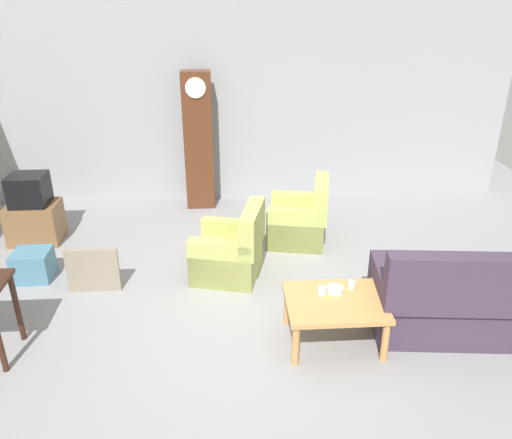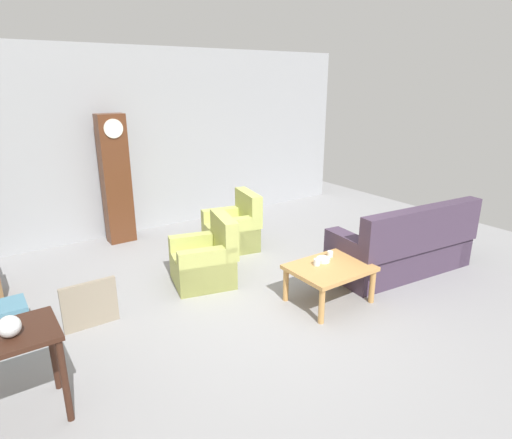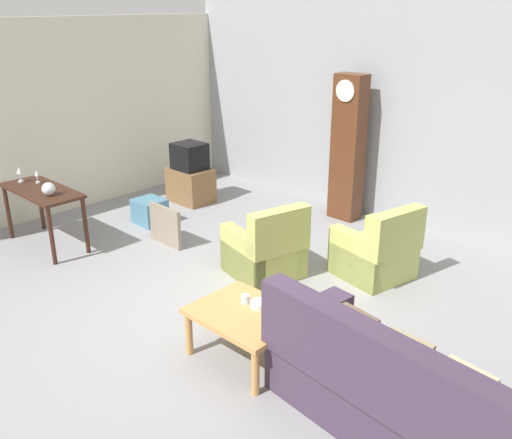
# 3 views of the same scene
# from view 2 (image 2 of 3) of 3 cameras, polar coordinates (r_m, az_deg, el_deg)

# --- Properties ---
(ground_plane) EXTENTS (10.40, 10.40, 0.00)m
(ground_plane) POSITION_cam_2_polar(r_m,az_deg,el_deg) (5.48, 1.69, -10.86)
(ground_plane) COLOR gray
(garage_door_wall) EXTENTS (8.40, 0.16, 3.20)m
(garage_door_wall) POSITION_cam_2_polar(r_m,az_deg,el_deg) (8.04, -13.84, 10.08)
(garage_door_wall) COLOR #9EA0A5
(garage_door_wall) RESTS_ON ground_plane
(couch_floral) EXTENTS (2.18, 1.08, 1.04)m
(couch_floral) POSITION_cam_2_polar(r_m,az_deg,el_deg) (6.49, 18.97, -3.63)
(couch_floral) COLOR #423347
(couch_floral) RESTS_ON ground_plane
(armchair_olive_near) EXTENTS (0.95, 0.93, 0.92)m
(armchair_olive_near) POSITION_cam_2_polar(r_m,az_deg,el_deg) (5.88, -6.70, -5.51)
(armchair_olive_near) COLOR tan
(armchair_olive_near) RESTS_ON ground_plane
(armchair_olive_far) EXTENTS (0.93, 0.90, 0.92)m
(armchair_olive_far) POSITION_cam_2_polar(r_m,az_deg,el_deg) (7.04, -3.04, -1.39)
(armchair_olive_far) COLOR #B7BE62
(armchair_olive_far) RESTS_ON ground_plane
(coffee_table_wood) EXTENTS (0.96, 0.76, 0.48)m
(coffee_table_wood) POSITION_cam_2_polar(r_m,az_deg,el_deg) (5.38, 9.76, -6.79)
(coffee_table_wood) COLOR tan
(coffee_table_wood) RESTS_ON ground_plane
(grandfather_clock) EXTENTS (0.44, 0.30, 2.14)m
(grandfather_clock) POSITION_cam_2_polar(r_m,az_deg,el_deg) (7.49, -18.13, 5.07)
(grandfather_clock) COLOR #562D19
(grandfather_clock) RESTS_ON ground_plane
(framed_picture_leaning) EXTENTS (0.60, 0.05, 0.54)m
(framed_picture_leaning) POSITION_cam_2_polar(r_m,az_deg,el_deg) (5.19, -21.20, -10.52)
(framed_picture_leaning) COLOR gray
(framed_picture_leaning) RESTS_ON ground_plane
(storage_box_blue) EXTENTS (0.43, 0.39, 0.36)m
(storage_box_blue) POSITION_cam_2_polar(r_m,az_deg,el_deg) (5.45, -30.28, -11.51)
(storage_box_blue) COLOR teal
(storage_box_blue) RESTS_ON ground_plane
(glass_dome_cloche) EXTENTS (0.17, 0.17, 0.17)m
(glass_dome_cloche) POSITION_cam_2_polar(r_m,az_deg,el_deg) (3.81, -29.96, -12.22)
(glass_dome_cloche) COLOR silver
(glass_dome_cloche) RESTS_ON console_table_dark
(cup_white_porcelain) EXTENTS (0.08, 0.08, 0.07)m
(cup_white_porcelain) POSITION_cam_2_polar(r_m,az_deg,el_deg) (5.61, 9.82, -4.53)
(cup_white_porcelain) COLOR white
(cup_white_porcelain) RESTS_ON coffee_table_wood
(cup_blue_rimmed) EXTENTS (0.08, 0.08, 0.08)m
(cup_blue_rimmed) POSITION_cam_2_polar(r_m,az_deg,el_deg) (5.33, 8.09, -5.63)
(cup_blue_rimmed) COLOR silver
(cup_blue_rimmed) RESTS_ON coffee_table_wood
(bowl_white_stacked) EXTENTS (0.17, 0.17, 0.05)m
(bowl_white_stacked) POSITION_cam_2_polar(r_m,az_deg,el_deg) (5.45, 8.93, -5.29)
(bowl_white_stacked) COLOR white
(bowl_white_stacked) RESTS_ON coffee_table_wood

